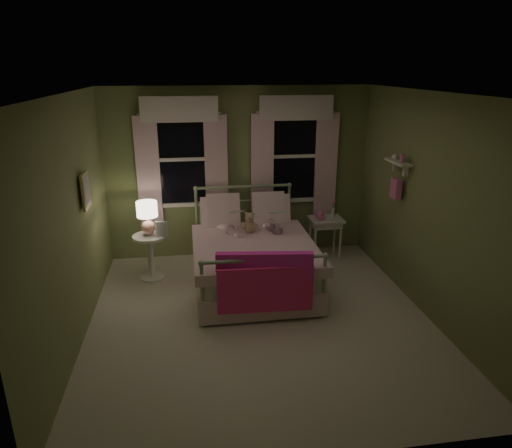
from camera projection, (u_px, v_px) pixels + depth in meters
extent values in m
plane|color=beige|center=(260.00, 319.00, 5.46)|extent=(4.20, 4.20, 0.00)
plane|color=white|center=(261.00, 93.00, 4.60)|extent=(4.20, 4.20, 0.00)
plane|color=olive|center=(239.00, 174.00, 6.99)|extent=(4.00, 0.00, 4.00)
plane|color=olive|center=(310.00, 311.00, 3.07)|extent=(4.00, 0.00, 4.00)
plane|color=olive|center=(71.00, 224.00, 4.75)|extent=(0.00, 4.20, 4.20)
plane|color=olive|center=(430.00, 208.00, 5.31)|extent=(0.00, 4.20, 4.20)
cube|color=white|center=(252.00, 257.00, 6.16)|extent=(1.44, 1.94, 0.26)
cube|color=white|center=(253.00, 273.00, 6.24)|extent=(1.54, 2.02, 0.30)
cube|color=white|center=(254.00, 249.00, 5.96)|extent=(1.58, 1.75, 0.14)
cylinder|color=#9EB793|center=(202.00, 268.00, 6.11)|extent=(0.04, 1.90, 0.04)
cylinder|color=#9EB793|center=(302.00, 262.00, 6.30)|extent=(0.04, 1.90, 0.04)
cylinder|color=#9EB793|center=(197.00, 225.00, 6.92)|extent=(0.04, 0.04, 1.15)
cylinder|color=#9EB793|center=(289.00, 221.00, 7.12)|extent=(0.04, 0.04, 1.15)
sphere|color=#9EB793|center=(196.00, 188.00, 6.73)|extent=(0.07, 0.07, 0.07)
sphere|color=#9EB793|center=(290.00, 185.00, 6.93)|extent=(0.07, 0.07, 0.07)
cylinder|color=#9EB793|center=(243.00, 187.00, 6.83)|extent=(1.42, 0.04, 0.04)
cylinder|color=#9EB793|center=(243.00, 201.00, 6.90)|extent=(1.38, 0.03, 0.03)
cylinder|color=#9EB793|center=(203.00, 296.00, 5.16)|extent=(0.04, 0.04, 0.80)
cylinder|color=#9EB793|center=(324.00, 287.00, 5.36)|extent=(0.04, 0.04, 0.80)
sphere|color=#9EB793|center=(201.00, 263.00, 5.03)|extent=(0.07, 0.07, 0.07)
sphere|color=#9EB793|center=(325.00, 256.00, 5.23)|extent=(0.07, 0.07, 0.07)
cylinder|color=#9EB793|center=(265.00, 259.00, 5.13)|extent=(1.42, 0.04, 0.04)
cube|color=white|center=(220.00, 216.00, 6.64)|extent=(0.55, 0.32, 0.57)
cube|color=white|center=(271.00, 213.00, 6.75)|extent=(0.55, 0.32, 0.57)
cube|color=white|center=(223.00, 210.00, 6.62)|extent=(0.48, 0.30, 0.51)
cube|color=white|center=(268.00, 208.00, 6.71)|extent=(0.48, 0.30, 0.51)
cube|color=#F32FB3|center=(265.00, 266.00, 5.16)|extent=(1.10, 0.24, 0.32)
cube|color=#FB317E|center=(265.00, 290.00, 5.18)|extent=(1.10, 0.09, 0.55)
imported|color=#F7D1DD|center=(228.00, 209.00, 6.36)|extent=(0.34, 0.27, 0.81)
imported|color=#F7D1DD|center=(267.00, 211.00, 6.46)|extent=(0.39, 0.34, 0.69)
imported|color=beige|center=(230.00, 215.00, 6.13)|extent=(0.20, 0.12, 0.26)
imported|color=beige|center=(271.00, 216.00, 6.23)|extent=(0.20, 0.12, 0.26)
sphere|color=tan|center=(249.00, 227.00, 6.34)|extent=(0.18, 0.18, 0.18)
sphere|color=tan|center=(250.00, 217.00, 6.27)|extent=(0.13, 0.13, 0.13)
sphere|color=tan|center=(246.00, 214.00, 6.25)|extent=(0.05, 0.05, 0.05)
sphere|color=tan|center=(253.00, 213.00, 6.26)|extent=(0.05, 0.05, 0.05)
sphere|color=tan|center=(244.00, 226.00, 6.29)|extent=(0.07, 0.07, 0.07)
sphere|color=tan|center=(255.00, 226.00, 6.31)|extent=(0.07, 0.07, 0.07)
sphere|color=#8C6B51|center=(250.00, 219.00, 6.22)|extent=(0.04, 0.04, 0.04)
cylinder|color=white|center=(149.00, 237.00, 6.30)|extent=(0.46, 0.46, 0.04)
cylinder|color=white|center=(151.00, 257.00, 6.40)|extent=(0.08, 0.08, 0.60)
cylinder|color=white|center=(152.00, 277.00, 6.50)|extent=(0.34, 0.34, 0.03)
sphere|color=#DC9882|center=(148.00, 227.00, 6.25)|extent=(0.19, 0.19, 0.19)
cylinder|color=pink|center=(148.00, 219.00, 6.21)|extent=(0.03, 0.03, 0.11)
cylinder|color=#FFEAC6|center=(147.00, 209.00, 6.16)|extent=(0.28, 0.28, 0.21)
imported|color=beige|center=(156.00, 236.00, 6.23)|extent=(0.21, 0.25, 0.02)
cube|color=white|center=(326.00, 219.00, 7.00)|extent=(0.50, 0.40, 0.04)
cube|color=white|center=(326.00, 224.00, 7.03)|extent=(0.44, 0.34, 0.08)
cylinder|color=white|center=(315.00, 243.00, 6.94)|extent=(0.04, 0.04, 0.60)
cylinder|color=white|center=(340.00, 242.00, 7.00)|extent=(0.04, 0.04, 0.60)
cylinder|color=white|center=(310.00, 236.00, 7.22)|extent=(0.04, 0.04, 0.60)
cylinder|color=white|center=(334.00, 235.00, 7.28)|extent=(0.04, 0.04, 0.60)
sphere|color=pink|center=(320.00, 215.00, 6.96)|extent=(0.14, 0.14, 0.14)
cube|color=pink|center=(322.00, 218.00, 6.89)|extent=(0.10, 0.05, 0.04)
cylinder|color=white|center=(333.00, 213.00, 7.04)|extent=(0.05, 0.05, 0.14)
cylinder|color=#4C7F3F|center=(333.00, 206.00, 7.00)|extent=(0.01, 0.01, 0.12)
sphere|color=pink|center=(333.00, 201.00, 6.98)|extent=(0.06, 0.06, 0.06)
cube|color=black|center=(182.00, 159.00, 6.78)|extent=(0.76, 0.02, 1.35)
cube|color=white|center=(180.00, 111.00, 6.53)|extent=(0.84, 0.05, 0.06)
cube|color=white|center=(185.00, 205.00, 6.99)|extent=(0.84, 0.05, 0.06)
cube|color=white|center=(155.00, 160.00, 6.70)|extent=(0.06, 0.05, 1.40)
cube|color=white|center=(209.00, 159.00, 6.81)|extent=(0.06, 0.05, 1.40)
cube|color=white|center=(182.00, 159.00, 6.76)|extent=(0.76, 0.04, 0.05)
cube|color=white|center=(149.00, 174.00, 6.71)|extent=(0.34, 0.06, 1.70)
cube|color=silver|center=(216.00, 172.00, 6.85)|extent=(0.34, 0.06, 1.70)
cube|color=white|center=(179.00, 109.00, 6.46)|extent=(1.10, 0.08, 0.36)
cylinder|color=white|center=(180.00, 113.00, 6.52)|extent=(1.20, 0.03, 0.03)
cube|color=black|center=(294.00, 156.00, 7.02)|extent=(0.76, 0.02, 1.35)
cube|color=white|center=(295.00, 109.00, 6.77)|extent=(0.84, 0.05, 0.06)
cube|color=white|center=(293.00, 200.00, 7.23)|extent=(0.84, 0.05, 0.06)
cube|color=white|center=(268.00, 157.00, 6.94)|extent=(0.06, 0.05, 1.40)
cube|color=white|center=(319.00, 156.00, 7.05)|extent=(0.06, 0.05, 1.40)
cube|color=white|center=(294.00, 156.00, 7.00)|extent=(0.76, 0.04, 0.05)
cube|color=white|center=(262.00, 171.00, 6.95)|extent=(0.34, 0.06, 1.70)
cube|color=silver|center=(326.00, 169.00, 7.09)|extent=(0.34, 0.06, 1.70)
cube|color=white|center=(296.00, 108.00, 6.70)|extent=(1.10, 0.08, 0.36)
cylinder|color=white|center=(296.00, 112.00, 6.75)|extent=(1.20, 0.03, 0.03)
cube|color=white|center=(398.00, 162.00, 5.82)|extent=(0.15, 0.50, 0.03)
cube|color=white|center=(406.00, 171.00, 5.71)|extent=(0.06, 0.03, 0.14)
cube|color=white|center=(395.00, 166.00, 5.99)|extent=(0.06, 0.03, 0.14)
cylinder|color=pink|center=(402.00, 158.00, 5.70)|extent=(0.06, 0.06, 0.10)
sphere|color=white|center=(395.00, 157.00, 5.90)|extent=(0.08, 0.08, 0.08)
cube|color=pink|center=(396.00, 189.00, 5.94)|extent=(0.08, 0.18, 0.26)
cube|color=beige|center=(86.00, 191.00, 5.25)|extent=(0.03, 0.32, 0.42)
cube|color=silver|center=(87.00, 191.00, 5.25)|extent=(0.01, 0.25, 0.34)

